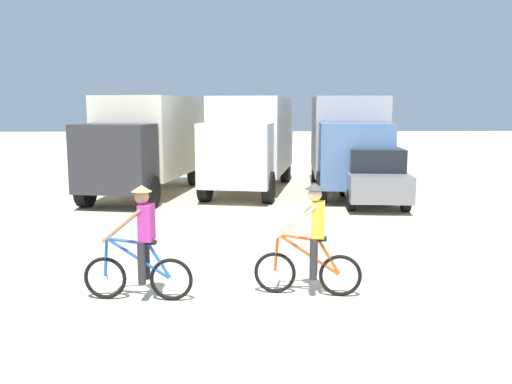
% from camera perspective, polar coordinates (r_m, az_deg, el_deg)
% --- Properties ---
extents(ground_plane, '(120.00, 120.00, 0.00)m').
position_cam_1_polar(ground_plane, '(8.37, 2.33, -12.09)').
color(ground_plane, beige).
extents(box_truck_cream_rv, '(3.55, 7.06, 3.35)m').
position_cam_1_polar(box_truck_cream_rv, '(19.21, -11.23, 5.36)').
color(box_truck_cream_rv, beige).
rests_on(box_truck_cream_rv, ground).
extents(box_truck_white_box, '(3.59, 7.07, 3.35)m').
position_cam_1_polar(box_truck_white_box, '(19.79, -0.52, 5.63)').
color(box_truck_white_box, white).
rests_on(box_truck_white_box, ground).
extents(box_truck_grey_hauler, '(3.06, 6.96, 3.35)m').
position_cam_1_polar(box_truck_grey_hauler, '(19.90, 9.52, 5.52)').
color(box_truck_grey_hauler, '#9E9EA3').
rests_on(box_truck_grey_hauler, ground).
extents(sedan_parked, '(2.20, 4.36, 1.76)m').
position_cam_1_polar(sedan_parked, '(17.35, 12.11, 1.68)').
color(sedan_parked, slate).
rests_on(sedan_parked, ground).
extents(cyclist_orange_shirt, '(1.73, 0.52, 1.82)m').
position_cam_1_polar(cyclist_orange_shirt, '(8.66, -11.94, -5.67)').
color(cyclist_orange_shirt, black).
rests_on(cyclist_orange_shirt, ground).
extents(cyclist_cowboy_hat, '(1.71, 0.55, 1.82)m').
position_cam_1_polar(cyclist_cowboy_hat, '(8.75, 5.80, -5.38)').
color(cyclist_cowboy_hat, black).
rests_on(cyclist_cowboy_hat, ground).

